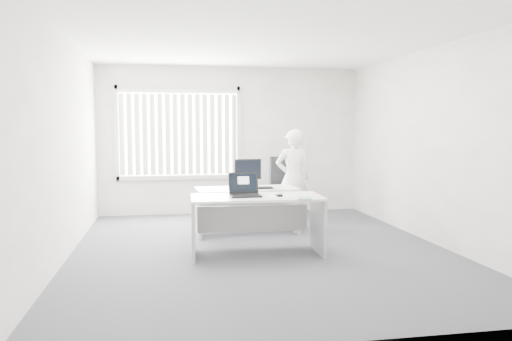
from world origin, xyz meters
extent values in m
plane|color=#5A5962|center=(0.00, 0.00, 0.00)|extent=(6.00, 6.00, 0.00)
cube|color=white|center=(0.00, 3.00, 1.40)|extent=(5.00, 0.02, 2.80)
cube|color=white|center=(0.00, -3.00, 1.40)|extent=(5.00, 0.02, 2.80)
cube|color=white|center=(-2.50, 0.00, 1.40)|extent=(0.02, 6.00, 2.80)
cube|color=white|center=(2.50, 0.00, 1.40)|extent=(0.02, 6.00, 2.80)
cube|color=white|center=(0.00, 0.00, 2.80)|extent=(5.00, 6.00, 0.02)
cube|color=silver|center=(-1.00, 2.96, 1.55)|extent=(2.32, 0.06, 1.76)
cube|color=silver|center=(-0.10, -0.25, 0.75)|extent=(1.72, 0.86, 0.03)
cube|color=#A7A7AA|center=(-0.92, -0.22, 0.37)|extent=(0.07, 0.73, 0.74)
cube|color=#A7A7AA|center=(0.72, -0.28, 0.37)|extent=(0.07, 0.73, 0.74)
cube|color=silver|center=(-0.02, 1.07, 0.70)|extent=(1.59, 0.80, 0.03)
cube|color=#A7A7AA|center=(-0.78, 1.04, 0.34)|extent=(0.07, 0.67, 0.68)
cube|color=#A7A7AA|center=(0.74, 1.10, 0.34)|extent=(0.07, 0.67, 0.68)
cylinder|color=black|center=(0.91, 2.19, 0.04)|extent=(0.80, 0.80, 0.08)
cylinder|color=black|center=(0.91, 2.19, 0.24)|extent=(0.07, 0.07, 0.49)
cube|color=black|center=(0.91, 2.19, 0.49)|extent=(0.61, 0.61, 0.07)
cube|color=black|center=(0.84, 2.41, 0.83)|extent=(0.47, 0.20, 0.58)
imported|color=white|center=(0.84, 1.49, 0.81)|extent=(0.60, 0.40, 1.62)
cube|color=white|center=(0.19, -0.28, 0.77)|extent=(0.31, 0.23, 0.00)
cube|color=silver|center=(0.45, -0.58, 0.77)|extent=(0.22, 0.27, 0.01)
cube|color=black|center=(0.14, 0.96, 0.72)|extent=(0.46, 0.16, 0.02)
camera|label=1|loc=(-1.25, -6.54, 1.66)|focal=35.00mm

